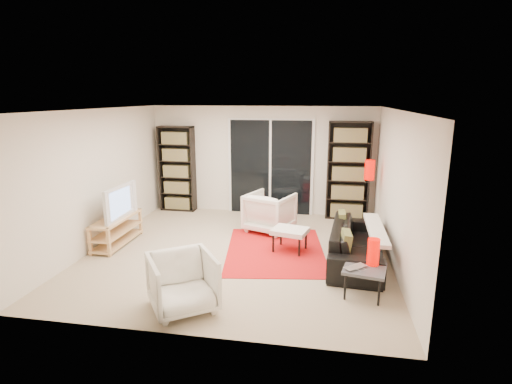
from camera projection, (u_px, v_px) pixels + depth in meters
floor at (239, 252)px, 6.85m from camera, size 5.00×5.00×0.00m
wall_back at (262, 160)px, 8.97m from camera, size 5.00×0.02×2.40m
wall_front at (187, 234)px, 4.18m from camera, size 5.00×0.02×2.40m
wall_left at (99, 179)px, 6.99m from camera, size 0.02×5.00×2.40m
wall_right at (396, 190)px, 6.15m from camera, size 0.02×5.00×2.40m
ceiling at (237, 110)px, 6.29m from camera, size 5.00×5.00×0.02m
sliding_door at (270, 168)px, 8.93m from camera, size 1.92×0.08×2.16m
bookshelf_left at (177, 169)px, 9.18m from camera, size 0.80×0.30×1.95m
bookshelf_right at (348, 171)px, 8.52m from camera, size 0.90×0.30×2.10m
tv_stand at (117, 230)px, 7.17m from camera, size 0.40×1.25×0.50m
tv at (116, 202)px, 7.05m from camera, size 0.17×1.02×0.59m
rug at (275, 250)px, 6.91m from camera, size 1.95×2.44×0.01m
sofa at (357, 243)px, 6.41m from camera, size 0.98×2.12×0.60m
armchair_back at (270, 212)px, 7.86m from camera, size 1.07×1.08×0.77m
armchair_front at (183, 283)px, 4.94m from camera, size 1.08×1.08×0.71m
ottoman at (290, 232)px, 6.83m from camera, size 0.68×0.60×0.40m
side_table at (365, 270)px, 5.28m from camera, size 0.63×0.63×0.40m
laptop at (358, 268)px, 5.21m from camera, size 0.38×0.37×0.03m
table_lamp at (373, 252)px, 5.33m from camera, size 0.16×0.16×0.36m
floor_lamp at (369, 177)px, 7.70m from camera, size 0.21×0.21×1.42m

